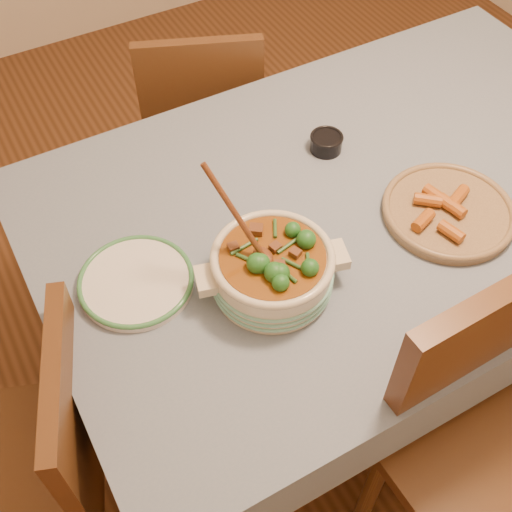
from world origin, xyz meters
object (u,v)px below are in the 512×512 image
Objects in this scene: stew_casserole at (272,267)px; chair_far at (203,118)px; white_plate at (136,281)px; fried_plate at (449,210)px; dining_table at (362,216)px; chair_left at (46,450)px; condiment_bowl at (326,142)px; chair_near at (494,438)px.

chair_far is (0.26, 0.91, -0.34)m from stew_casserole.
fried_plate is at bearing -13.28° from white_plate.
stew_casserole reaches higher than fried_plate.
dining_table is 0.23m from fried_plate.
fried_plate reaches higher than white_plate.
chair_left is at bearing -157.50° from white_plate.
condiment_bowl reaches higher than dining_table.
condiment_bowl is at bearing 110.41° from fried_plate.
fried_plate reaches higher than condiment_bowl.
fried_plate is at bearing -3.06° from stew_casserole.
chair_left is (-0.33, -0.14, -0.29)m from white_plate.
stew_casserole is 0.31m from white_plate.
chair_left is (-0.94, -0.31, -0.30)m from condiment_bowl.
stew_casserole is at bearing -137.66° from condiment_bowl.
chair_left is at bearing -162.00° from condiment_bowl.
chair_near reaches higher than fried_plate.
chair_near is (0.04, -1.40, 0.09)m from chair_far.
dining_table is 0.97m from chair_left.
chair_far reaches higher than white_plate.
stew_casserole is 0.40× the size of chair_far.
chair_left reaches higher than white_plate.
white_plate is at bearing 78.08° from chair_far.
dining_table is at bearing -88.44° from condiment_bowl.
stew_casserole reaches higher than white_plate.
chair_left is at bearing 69.07° from chair_far.
chair_far reaches higher than condiment_bowl.
chair_far reaches higher than fried_plate.
stew_casserole is 0.68m from chair_left.
chair_left reaches higher than dining_table.
white_plate is at bearing 178.72° from dining_table.
chair_near is at bearing 113.83° from chair_far.
white_plate is at bearing 129.77° from chair_near.
stew_casserole is 0.48m from condiment_bowl.
chair_far is at bearing 74.34° from stew_casserole.
stew_casserole is at bearing 119.65° from chair_near.
chair_near is (0.29, -0.48, -0.26)m from stew_casserole.
condiment_bowl is 0.30× the size of fried_plate.
stew_casserole is 1.01m from chair_far.
fried_plate is 0.34× the size of chair_near.
chair_near is at bearing -96.11° from dining_table.
fried_plate reaches higher than dining_table.
condiment_bowl is 0.37m from fried_plate.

